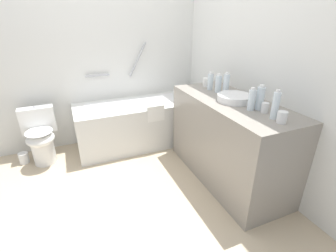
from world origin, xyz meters
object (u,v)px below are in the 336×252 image
Objects in this scene: water_bottle_3 at (226,84)px; toilet at (41,137)px; sink_faucet at (250,96)px; drinking_glass_2 at (282,117)px; drinking_glass_0 at (265,108)px; bathtub at (141,122)px; water_bottle_2 at (276,105)px; drinking_glass_1 at (206,82)px; sink_basin at (234,98)px; water_bottle_1 at (218,84)px; water_bottle_4 at (210,82)px; water_bottle_5 at (252,100)px; water_bottle_0 at (260,98)px; toilet_paper_roll at (24,158)px.

toilet is at bearing 154.76° from water_bottle_3.
toilet is 2.41m from sink_faucet.
drinking_glass_0 is at bearing 80.13° from drinking_glass_2.
drinking_glass_0 is 0.22m from drinking_glass_2.
bathtub is 1.87m from water_bottle_2.
drinking_glass_0 is 0.87× the size of drinking_glass_1.
drinking_glass_2 is at bearing -89.19° from sink_basin.
sink_basin is (1.85, -1.14, 0.58)m from toilet.
drinking_glass_0 is 0.94× the size of drinking_glass_2.
water_bottle_4 is at bearing 98.87° from water_bottle_1.
water_bottle_5 is 2.00× the size of drinking_glass_1.
water_bottle_0 is at bearing -85.81° from water_bottle_4.
water_bottle_1 is 2.16× the size of drinking_glass_2.
drinking_glass_2 is at bearing -91.07° from drinking_glass_1.
water_bottle_4 is (-0.02, 0.13, -0.00)m from water_bottle_1.
toilet is 2.60m from drinking_glass_2.
bathtub is 7.12× the size of water_bottle_2.
toilet_paper_roll is (-0.24, 0.05, -0.27)m from toilet.
drinking_glass_1 is at bearing 88.93° from drinking_glass_2.
drinking_glass_0 reaches higher than toilet_paper_roll.
toilet_paper_roll is at bearing 144.19° from drinking_glass_0.
water_bottle_2 is 1.05m from drinking_glass_1.
sink_basin is 2.55m from toilet_paper_roll.
drinking_glass_1 is at bearing 70.94° from toilet.
water_bottle_3 is at bearing 89.00° from water_bottle_0.
drinking_glass_1 is (0.05, 0.82, -0.04)m from water_bottle_5.
bathtub reaches higher than water_bottle_1.
sink_faucet is 0.76× the size of water_bottle_1.
bathtub is 7.41× the size of water_bottle_3.
bathtub reaches higher than sink_faucet.
water_bottle_2 reaches higher than water_bottle_5.
sink_faucet is (2.04, -1.14, 0.58)m from toilet.
water_bottle_4 is at bearing 94.19° from water_bottle_0.
bathtub is at bearing 127.02° from water_bottle_3.
water_bottle_2 is 2.72× the size of drinking_glass_0.
bathtub reaches higher than water_bottle_0.
sink_basin is 0.57m from drinking_glass_1.
drinking_glass_0 is at bearing -54.65° from water_bottle_5.
water_bottle_2 is at bearing -109.68° from sink_faucet.
water_bottle_5 is at bearing -129.47° from sink_faucet.
bathtub is 1.23m from water_bottle_1.
toilet is at bearing 141.86° from drinking_glass_0.
bathtub reaches higher than drinking_glass_0.
water_bottle_5 reaches higher than sink_basin.
toilet is 3.02× the size of water_bottle_0.
bathtub is 8.39× the size of water_bottle_5.
drinking_glass_2 is (0.62, -1.71, 0.61)m from bathtub.
water_bottle_3 is at bearing 118.15° from sink_faucet.
bathtub reaches higher than toilet.
sink_basin is 3.52× the size of drinking_glass_2.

